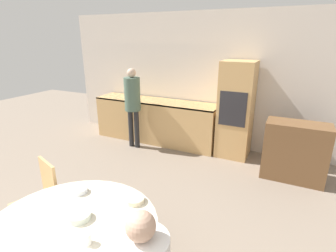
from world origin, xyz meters
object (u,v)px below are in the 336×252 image
(oven_unit, at_px, (236,110))
(bowl_centre, at_px, (79,216))
(chair_far_left, at_px, (42,197))
(person_standing, at_px, (133,99))
(cup, at_px, (86,239))
(sideboard, at_px, (295,152))
(bowl_far, at_px, (135,200))
(bowl_near, at_px, (79,190))
(dining_table, at_px, (74,247))

(oven_unit, relative_size, bowl_centre, 9.25)
(chair_far_left, xyz_separation_m, person_standing, (-0.52, 2.58, 0.48))
(cup, relative_size, bowl_centre, 0.44)
(oven_unit, relative_size, cup, 21.10)
(sideboard, distance_m, cup, 3.36)
(cup, relative_size, bowl_far, 0.47)
(chair_far_left, height_order, bowl_far, chair_far_left)
(chair_far_left, height_order, person_standing, person_standing)
(bowl_near, bearing_deg, chair_far_left, 178.18)
(bowl_far, bearing_deg, bowl_near, -169.26)
(bowl_near, bearing_deg, bowl_centre, -46.24)
(bowl_near, xyz_separation_m, bowl_centre, (0.28, -0.29, 0.00))
(dining_table, relative_size, bowl_far, 7.68)
(sideboard, bearing_deg, chair_far_left, -132.86)
(person_standing, height_order, bowl_far, person_standing)
(oven_unit, relative_size, bowl_far, 9.90)
(oven_unit, relative_size, chair_far_left, 1.96)
(chair_far_left, xyz_separation_m, bowl_centre, (0.86, -0.31, 0.26))
(dining_table, xyz_separation_m, cup, (0.24, -0.09, 0.25))
(person_standing, distance_m, bowl_far, 3.00)
(chair_far_left, bearing_deg, cup, -4.37)
(chair_far_left, relative_size, bowl_far, 5.05)
(dining_table, distance_m, chair_far_left, 0.94)
(bowl_near, bearing_deg, sideboard, 55.06)
(sideboard, bearing_deg, bowl_far, -116.97)
(dining_table, xyz_separation_m, bowl_centre, (0.00, 0.09, 0.23))
(bowl_far, bearing_deg, chair_far_left, -175.67)
(sideboard, bearing_deg, oven_unit, 154.87)
(sideboard, xyz_separation_m, dining_table, (-1.55, -2.99, 0.07))
(dining_table, distance_m, bowl_far, 0.60)
(bowl_centre, bearing_deg, oven_unit, 81.44)
(sideboard, xyz_separation_m, cup, (-1.31, -3.08, 0.32))
(cup, bearing_deg, bowl_far, 86.75)
(dining_table, relative_size, person_standing, 0.86)
(person_standing, xyz_separation_m, bowl_near, (1.10, -2.60, -0.22))
(sideboard, height_order, cup, sideboard)
(dining_table, xyz_separation_m, chair_far_left, (-0.86, 0.39, -0.03))
(dining_table, height_order, cup, cup)
(sideboard, xyz_separation_m, bowl_near, (-1.83, -2.61, 0.30))
(dining_table, distance_m, person_standing, 3.31)
(sideboard, xyz_separation_m, person_standing, (-2.93, -0.01, 0.52))
(chair_far_left, bearing_deg, sideboard, 66.51)
(cup, bearing_deg, sideboard, 66.96)
(oven_unit, height_order, dining_table, oven_unit)
(sideboard, height_order, bowl_near, sideboard)
(bowl_near, bearing_deg, bowl_far, 10.74)
(dining_table, distance_m, bowl_near, 0.52)
(chair_far_left, relative_size, cup, 10.76)
(sideboard, height_order, bowl_centre, sideboard)
(chair_far_left, bearing_deg, dining_table, -5.37)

